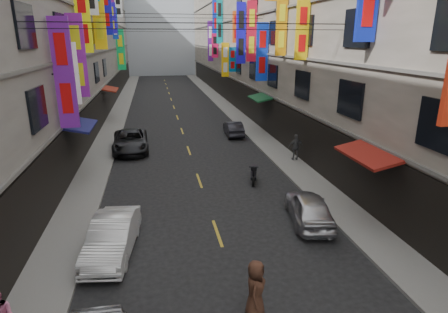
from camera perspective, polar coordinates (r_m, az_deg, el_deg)
name	(u,v)px	position (r m, az deg, el deg)	size (l,w,h in m)	color
sidewalk_left	(116,119)	(38.29, -16.16, 5.51)	(2.00, 90.00, 0.12)	slate
sidewalk_right	(235,115)	(38.98, 1.76, 6.40)	(2.00, 90.00, 0.12)	slate
building_row_left	(36,16)	(38.67, -26.74, 18.61)	(10.14, 90.00, 19.00)	gray
building_row_right	(295,18)	(40.03, 10.83, 19.96)	(10.14, 90.00, 19.00)	#AFA092
haze_block	(160,23)	(87.47, -9.75, 19.48)	(18.00, 8.00, 22.00)	#ACB5C0
shop_signage	(176,17)	(30.67, -7.27, 20.28)	(14.00, 55.00, 11.51)	#0F2EBA
street_awnings	(172,121)	(21.86, -7.89, 5.35)	(13.99, 35.20, 0.41)	#12461F
overhead_cables	(185,18)	(25.50, -5.97, 20.23)	(14.00, 38.04, 1.24)	black
lane_markings	(180,124)	(35.25, -6.79, 5.01)	(0.12, 80.20, 0.01)	gold
scooter_far_right	(254,174)	(20.63, 4.54, -2.68)	(0.72, 1.76, 1.14)	black
car_left_mid	(112,237)	(14.44, -16.67, -11.63)	(1.43, 4.11, 1.35)	white
car_left_far	(131,141)	(26.97, -14.05, 2.29)	(2.37, 5.13, 1.43)	black
car_right_mid	(309,208)	(16.48, 12.79, -7.61)	(1.56, 3.88, 1.32)	silver
car_right_far	(233,128)	(30.50, 1.44, 4.29)	(1.24, 3.55, 1.17)	#28272F
pedestrian_rfar	(296,147)	(24.20, 10.90, 1.42)	(1.00, 0.57, 1.70)	#505052
pedestrian_crossing	(256,290)	(11.02, 4.83, -19.60)	(0.87, 0.59, 1.77)	#48291C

